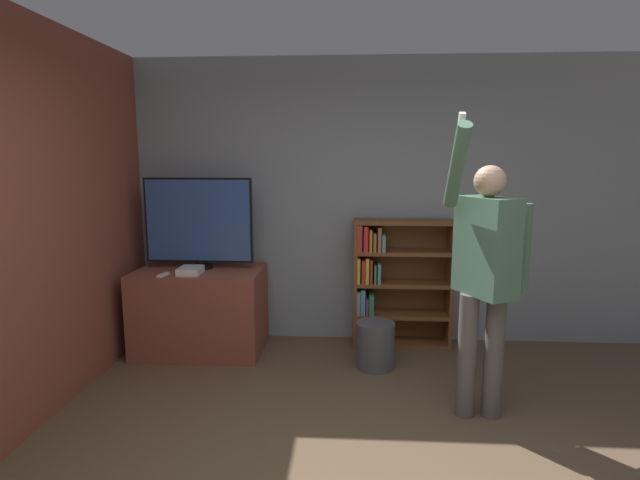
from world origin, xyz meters
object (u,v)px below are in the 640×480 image
object	(u,v)px
bookshelf	(393,283)
person	(486,269)
game_console	(191,271)
television	(199,222)
waste_bin	(376,345)

from	to	relation	value
bookshelf	person	xyz separation A→B (m)	(0.49, -1.33, 0.44)
game_console	person	bearing A→B (deg)	-21.16
television	person	xyz separation A→B (m)	(2.26, -1.11, -0.15)
bookshelf	television	bearing A→B (deg)	-173.01
bookshelf	waste_bin	bearing A→B (deg)	-108.13
television	person	size ratio (longest dim) A/B	0.48
game_console	person	xyz separation A→B (m)	(2.29, -0.88, 0.25)
game_console	waste_bin	xyz separation A→B (m)	(1.61, -0.11, -0.60)
television	game_console	bearing A→B (deg)	-95.73
person	waste_bin	xyz separation A→B (m)	(-0.67, 0.77, -0.85)
television	waste_bin	size ratio (longest dim) A/B	2.48
bookshelf	game_console	bearing A→B (deg)	-166.16
television	person	world-z (taller)	person
game_console	waste_bin	size ratio (longest dim) A/B	0.57
game_console	person	world-z (taller)	person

